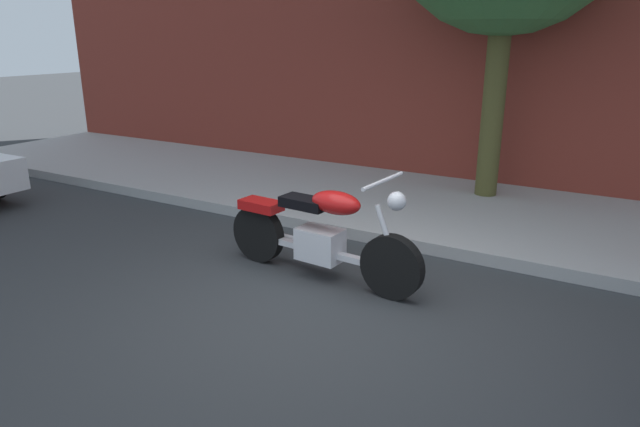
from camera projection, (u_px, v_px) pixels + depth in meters
name	position (u px, v px, depth m)	size (l,w,h in m)	color
ground_plane	(314.00, 311.00, 4.93)	(60.00, 60.00, 0.00)	#303335
sidewalk	(438.00, 208.00, 7.60)	(18.04, 3.02, 0.14)	#A0A0A0
motorcycle	(320.00, 235.00, 5.48)	(2.19, 0.70, 1.10)	black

